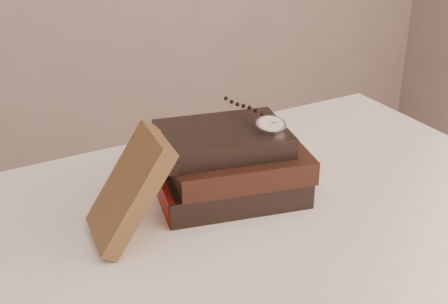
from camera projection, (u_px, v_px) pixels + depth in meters
table at (223, 271)px, 0.93m from camera, size 1.00×0.60×0.75m
book_stack at (231, 165)px, 0.92m from camera, size 0.24×0.19×0.11m
journal at (130, 189)px, 0.81m from camera, size 0.12×0.11×0.15m
pocket_watch at (268, 124)px, 0.90m from camera, size 0.05×0.15×0.02m
eyeglasses at (170, 145)px, 0.96m from camera, size 0.11×0.12×0.04m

